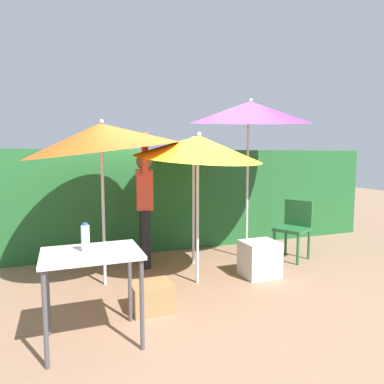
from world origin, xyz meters
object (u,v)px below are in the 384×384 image
umbrella_yellow (102,137)px  cooler_box (260,259)px  person_vendor (144,201)px  bottle_water (85,238)px  umbrella_rainbow (193,149)px  umbrella_navy (198,147)px  umbrella_orange (250,112)px  folding_table (92,263)px  crate_cardboard (152,297)px  chair_plastic (294,226)px

umbrella_yellow → cooler_box: (1.93, -0.39, -1.56)m
person_vendor → bottle_water: size_ratio=7.83×
umbrella_rainbow → cooler_box: (0.62, -0.81, -1.44)m
umbrella_yellow → umbrella_navy: bearing=-16.4°
umbrella_rainbow → cooler_box: bearing=-52.6°
umbrella_orange → folding_table: umbrella_orange is taller
umbrella_orange → person_vendor: bearing=172.4°
umbrella_orange → cooler_box: umbrella_orange is taller
umbrella_rainbow → umbrella_yellow: (-1.31, -0.42, 0.12)m
cooler_box → crate_cardboard: size_ratio=1.12×
folding_table → umbrella_navy: bearing=35.8°
umbrella_navy → cooler_box: (0.84, -0.07, -1.44)m
bottle_water → folding_table: bearing=-29.3°
umbrella_orange → bottle_water: 3.25m
umbrella_rainbow → chair_plastic: (1.53, -0.32, -1.16)m
chair_plastic → cooler_box: chair_plastic is taller
umbrella_rainbow → person_vendor: size_ratio=0.99×
umbrella_navy → crate_cardboard: size_ratio=4.64×
umbrella_orange → cooler_box: 2.14m
folding_table → bottle_water: bottle_water is taller
crate_cardboard → chair_plastic: bearing=21.5°
cooler_box → umbrella_rainbow: bearing=127.4°
umbrella_orange → folding_table: (-2.44, -1.66, -1.52)m
umbrella_rainbow → bottle_water: umbrella_rainbow is taller
umbrella_rainbow → folding_table: bearing=-132.4°
umbrella_yellow → crate_cardboard: size_ratio=5.04×
umbrella_orange → umbrella_yellow: size_ratio=1.20×
umbrella_orange → bottle_water: size_ratio=10.40×
cooler_box → umbrella_navy: bearing=175.6°
umbrella_yellow → bottle_water: size_ratio=8.64×
cooler_box → umbrella_orange: bearing=71.3°
umbrella_orange → cooler_box: bearing=-108.7°
umbrella_rainbow → folding_table: umbrella_rainbow is taller
umbrella_orange → umbrella_yellow: (-2.19, -0.38, -0.42)m
person_vendor → folding_table: size_ratio=2.35×
umbrella_rainbow → umbrella_navy: umbrella_navy is taller
cooler_box → folding_table: bearing=-157.6°
chair_plastic → umbrella_navy: bearing=-166.4°
umbrella_yellow → folding_table: 1.71m
person_vendor → bottle_water: 2.07m
umbrella_navy → folding_table: umbrella_navy is taller
crate_cardboard → cooler_box: bearing=17.2°
umbrella_rainbow → crate_cardboard: (-0.95, -1.30, -1.53)m
crate_cardboard → folding_table: bearing=-145.9°
umbrella_orange → chair_plastic: size_ratio=2.80×
bottle_water → umbrella_orange: bearing=33.4°
umbrella_orange → umbrella_yellow: umbrella_orange is taller
bottle_water → umbrella_navy: bearing=34.2°
umbrella_orange → chair_plastic: umbrella_orange is taller
crate_cardboard → person_vendor: bearing=79.4°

